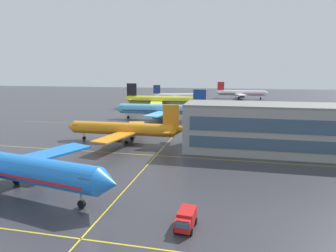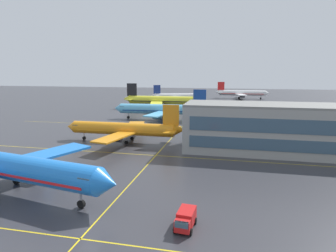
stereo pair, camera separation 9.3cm
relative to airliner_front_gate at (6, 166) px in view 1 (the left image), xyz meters
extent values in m
plane|color=#333338|center=(17.53, -7.34, -4.20)|extent=(600.00, 600.00, 0.00)
cylinder|color=blue|center=(0.55, -0.10, 0.07)|extent=(33.55, 9.79, 3.96)
cone|color=blue|center=(18.31, -3.28, 0.07)|extent=(3.35, 4.30, 3.88)
cube|color=blue|center=(1.09, 8.81, -0.55)|extent=(10.93, 16.53, 0.42)
cylinder|color=blue|center=(1.71, 5.20, -1.91)|extent=(3.88, 2.78, 2.19)
cube|color=#385166|center=(15.95, -2.86, 0.65)|extent=(2.49, 3.92, 0.73)
cube|color=red|center=(0.55, -0.10, -0.42)|extent=(30.93, 9.36, 0.38)
cylinder|color=#99999E|center=(13.90, -2.49, -2.48)|extent=(0.29, 0.29, 1.72)
cylinder|color=black|center=(13.90, -2.49, -3.63)|extent=(1.21, 0.66, 1.15)
cylinder|color=#99999E|center=(-1.02, 2.94, -2.48)|extent=(0.29, 0.29, 1.72)
cylinder|color=black|center=(-1.02, 2.94, -3.63)|extent=(1.21, 0.66, 1.15)
cylinder|color=orange|center=(5.71, 34.45, -0.63)|extent=(27.92, 3.44, 3.31)
cone|color=orange|center=(-9.37, 34.38, -0.63)|extent=(2.28, 3.26, 3.25)
cone|color=orange|center=(21.06, 34.52, -0.28)|extent=(2.80, 3.16, 3.15)
cube|color=orange|center=(18.79, 34.51, 3.47)|extent=(4.19, 0.33, 5.23)
cube|color=orange|center=(19.22, 37.12, -0.28)|extent=(2.81, 4.55, 0.21)
cube|color=orange|center=(19.24, 31.89, -0.28)|extent=(2.81, 4.55, 0.21)
cube|color=orange|center=(6.55, 41.86, -1.15)|extent=(7.21, 13.74, 0.35)
cube|color=orange|center=(6.62, 27.04, -1.15)|extent=(7.10, 13.73, 0.35)
cylinder|color=#333338|center=(5.52, 38.98, -2.28)|extent=(2.97, 1.84, 1.83)
cylinder|color=#333338|center=(5.56, 29.91, -2.28)|extent=(2.97, 1.84, 1.83)
cube|color=#385166|center=(-7.36, 34.39, -0.15)|extent=(1.58, 3.06, 0.61)
cube|color=orange|center=(5.71, 34.45, -1.04)|extent=(25.68, 3.46, 0.31)
cylinder|color=#99999E|center=(-5.62, 34.39, -2.76)|extent=(0.24, 0.24, 1.44)
cylinder|color=black|center=(-5.62, 34.39, -3.72)|extent=(0.96, 0.40, 0.96)
cylinder|color=#99999E|center=(7.45, 36.72, -2.76)|extent=(0.24, 0.24, 1.44)
cylinder|color=black|center=(7.45, 36.72, -3.72)|extent=(0.96, 0.40, 0.96)
cylinder|color=#99999E|center=(7.47, 32.19, -2.76)|extent=(0.24, 0.24, 1.44)
cylinder|color=black|center=(7.47, 32.19, -3.72)|extent=(0.96, 0.40, 0.96)
cylinder|color=#5BB7E5|center=(6.88, 71.77, -0.07)|extent=(32.40, 5.23, 3.83)
cone|color=#5BB7E5|center=(-10.54, 71.02, -0.07)|extent=(2.78, 3.86, 3.75)
cone|color=#5BB7E5|center=(24.61, 72.54, 0.33)|extent=(3.38, 3.78, 3.64)
cube|color=navy|center=(21.99, 72.43, 4.67)|extent=(4.85, 0.57, 6.05)
cube|color=#5BB7E5|center=(22.36, 75.47, 0.33)|extent=(3.45, 5.38, 0.24)
cube|color=#5BB7E5|center=(22.63, 69.43, 0.33)|extent=(3.45, 5.38, 0.24)
cube|color=#5BB7E5|center=(7.52, 80.38, -0.67)|extent=(8.86, 15.95, 0.40)
cube|color=#5BB7E5|center=(8.26, 63.26, -0.67)|extent=(7.67, 15.78, 0.40)
cylinder|color=#5BB7E5|center=(6.45, 77.00, -1.98)|extent=(3.52, 2.26, 2.12)
cylinder|color=#5BB7E5|center=(6.91, 66.53, -1.98)|extent=(3.52, 2.26, 2.12)
cube|color=#385166|center=(-8.22, 71.12, 0.49)|extent=(1.97, 3.60, 0.71)
cube|color=navy|center=(6.88, 71.77, -0.55)|extent=(29.82, 5.15, 0.36)
cylinder|color=#99999E|center=(-6.21, 71.20, -2.54)|extent=(0.28, 0.28, 1.66)
cylinder|color=black|center=(-6.21, 71.20, -3.65)|extent=(1.13, 0.50, 1.11)
cylinder|color=#99999E|center=(8.78, 74.48, -2.54)|extent=(0.28, 0.28, 1.66)
cylinder|color=black|center=(8.78, 74.48, -3.65)|extent=(1.13, 0.50, 1.11)
cylinder|color=#99999E|center=(9.01, 69.24, -2.54)|extent=(0.28, 0.28, 1.66)
cylinder|color=black|center=(9.01, 69.24, -3.65)|extent=(1.13, 0.50, 1.11)
cylinder|color=yellow|center=(-0.09, 104.57, 0.19)|extent=(34.39, 4.89, 4.07)
cone|color=yellow|center=(18.45, 105.01, 0.19)|extent=(2.88, 4.06, 3.99)
cone|color=yellow|center=(-18.95, 104.12, 0.62)|extent=(3.52, 3.95, 3.87)
cube|color=black|center=(-16.17, 104.19, 5.23)|extent=(5.15, 0.51, 6.43)
cube|color=yellow|center=(-16.63, 100.96, 0.62)|extent=(3.56, 5.65, 0.26)
cube|color=yellow|center=(-16.78, 107.39, 0.62)|extent=(3.56, 5.65, 0.26)
cube|color=yellow|center=(-0.95, 95.44, -0.45)|extent=(9.14, 16.93, 0.43)
cube|color=yellow|center=(-1.38, 113.65, -0.45)|extent=(8.45, 16.83, 0.43)
cylinder|color=black|center=(0.25, 99.00, -1.84)|extent=(3.70, 2.34, 2.25)
cylinder|color=black|center=(-0.01, 110.15, -1.84)|extent=(3.70, 2.34, 2.25)
cube|color=#385166|center=(15.98, 104.95, 0.78)|extent=(2.02, 3.79, 0.75)
cube|color=black|center=(-0.09, 104.57, -0.32)|extent=(31.65, 4.86, 0.39)
cylinder|color=#99999E|center=(13.84, 104.90, -2.43)|extent=(0.30, 0.30, 1.77)
cylinder|color=black|center=(13.84, 104.90, -3.61)|extent=(1.19, 0.51, 1.18)
cylinder|color=#99999E|center=(-2.17, 101.73, -2.43)|extent=(0.30, 0.30, 1.77)
cylinder|color=black|center=(-2.17, 101.73, -3.61)|extent=(1.19, 0.51, 1.18)
cylinder|color=#99999E|center=(-2.30, 107.31, -2.43)|extent=(0.30, 0.30, 1.77)
cylinder|color=black|center=(-2.30, 107.31, -3.61)|extent=(1.19, 0.51, 1.18)
cylinder|color=white|center=(1.75, 139.24, -0.57)|extent=(28.20, 10.93, 3.37)
cone|color=white|center=(16.50, 143.39, -0.57)|extent=(3.11, 3.80, 3.30)
cone|color=white|center=(-13.25, 135.01, -0.22)|extent=(3.60, 3.85, 3.20)
cube|color=navy|center=(-11.04, 135.63, 3.59)|extent=(4.18, 1.46, 5.32)
cube|color=white|center=(-10.74, 132.95, -0.22)|extent=(3.98, 5.20, 0.21)
cube|color=white|center=(-12.18, 138.07, -0.22)|extent=(3.98, 5.20, 0.21)
cube|color=white|center=(2.94, 131.75, -1.10)|extent=(10.26, 13.90, 0.35)
cube|color=white|center=(-1.14, 146.24, -1.10)|extent=(5.46, 13.56, 0.35)
cylinder|color=navy|center=(3.17, 134.85, -2.25)|extent=(3.40, 2.61, 1.86)
cylinder|color=navy|center=(0.67, 143.72, -2.25)|extent=(3.40, 2.61, 1.86)
cube|color=#385166|center=(14.54, 142.84, -0.08)|extent=(2.37, 3.41, 0.62)
cube|color=navy|center=(1.75, 139.24, -0.99)|extent=(26.02, 10.34, 0.32)
cylinder|color=#99999E|center=(12.84, 142.36, -2.74)|extent=(0.25, 0.25, 1.46)
cylinder|color=black|center=(12.84, 142.36, -3.72)|extent=(1.05, 0.65, 0.97)
cylinder|color=#99999E|center=(0.67, 136.54, -2.74)|extent=(0.25, 0.25, 1.46)
cylinder|color=black|center=(0.67, 136.54, -3.72)|extent=(1.05, 0.65, 0.97)
cylinder|color=#99999E|center=(-0.58, 140.97, -2.74)|extent=(0.25, 0.25, 1.46)
cylinder|color=black|center=(-0.58, 140.97, -3.72)|extent=(1.05, 0.65, 0.97)
cylinder|color=white|center=(41.09, 170.16, -0.22)|extent=(31.07, 3.89, 3.69)
cone|color=white|center=(57.87, 170.05, -0.22)|extent=(2.55, 3.63, 3.61)
cone|color=white|center=(24.01, 170.28, 0.16)|extent=(3.13, 3.52, 3.50)
cube|color=red|center=(26.53, 170.26, 4.34)|extent=(4.66, 0.38, 5.82)
cube|color=white|center=(26.03, 167.35, 0.16)|extent=(3.14, 5.07, 0.23)
cube|color=white|center=(26.07, 173.17, 0.16)|extent=(3.14, 5.07, 0.23)
cube|color=white|center=(40.06, 161.92, -0.81)|extent=(7.87, 15.27, 0.39)
cube|color=white|center=(40.17, 178.42, -0.81)|extent=(8.05, 15.30, 0.39)
cylinder|color=#4C4C51|center=(41.25, 165.12, -2.07)|extent=(3.31, 2.06, 2.04)
cylinder|color=#4C4C51|center=(41.32, 175.21, -2.07)|extent=(3.31, 2.06, 2.04)
cube|color=#385166|center=(55.64, 170.07, 0.31)|extent=(1.77, 3.40, 0.68)
cube|color=red|center=(41.09, 170.16, -0.68)|extent=(28.59, 3.91, 0.35)
cylinder|color=#99999E|center=(53.70, 170.08, -2.60)|extent=(0.27, 0.27, 1.60)
cylinder|color=black|center=(53.70, 170.08, -3.67)|extent=(1.07, 0.44, 1.07)
cylinder|color=#99999E|center=(39.13, 167.65, -2.60)|extent=(0.27, 0.27, 1.60)
cylinder|color=black|center=(39.13, 167.65, -3.67)|extent=(1.07, 0.44, 1.07)
cylinder|color=#99999E|center=(39.16, 172.70, -2.60)|extent=(0.27, 0.27, 1.60)
cylinder|color=black|center=(39.16, 172.70, -3.67)|extent=(1.07, 0.44, 1.07)
cube|color=yellow|center=(17.53, -9.34, -4.20)|extent=(120.75, 0.20, 0.01)
cube|color=yellow|center=(17.53, 23.98, -4.20)|extent=(120.75, 0.20, 0.01)
cube|color=yellow|center=(17.53, 57.30, -4.20)|extent=(120.75, 0.20, 0.01)
cube|color=yellow|center=(17.53, 23.98, -4.20)|extent=(0.20, 109.95, 0.01)
cube|color=red|center=(28.77, -3.99, -2.95)|extent=(2.13, 3.14, 1.70)
cube|color=red|center=(28.62, -5.94, -3.10)|extent=(1.89, 1.43, 1.40)
cube|color=#385166|center=(28.58, -6.44, -2.75)|extent=(1.62, 0.48, 0.70)
cylinder|color=black|center=(27.67, -5.81, -3.80)|extent=(0.34, 0.82, 0.80)
cylinder|color=black|center=(29.57, -5.96, -3.80)|extent=(0.34, 0.82, 0.80)
cylinder|color=black|center=(27.87, -3.22, -3.80)|extent=(0.34, 0.82, 0.80)
cylinder|color=black|center=(29.77, -3.37, -3.80)|extent=(0.34, 0.82, 0.80)
camera|label=1|loc=(33.32, -35.79, 14.28)|focal=30.61mm
camera|label=2|loc=(33.41, -35.77, 14.28)|focal=30.61mm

